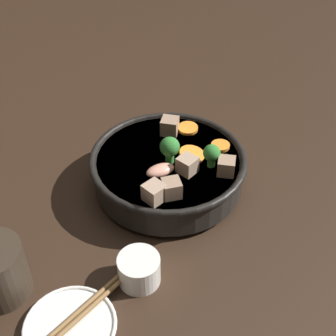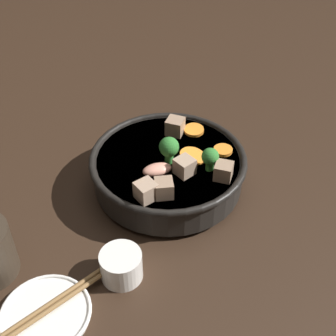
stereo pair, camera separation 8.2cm
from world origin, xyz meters
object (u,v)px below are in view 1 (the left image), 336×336
at_px(stirfry_bowl, 168,167).
at_px(side_saucer, 70,327).
at_px(tea_cup, 139,269).
at_px(chopsticks_pair, 69,323).

relative_size(stirfry_bowl, side_saucer, 2.15).
distance_m(tea_cup, chopsticks_pair, 0.12).
relative_size(stirfry_bowl, chopsticks_pair, 1.31).
xyz_separation_m(side_saucer, tea_cup, (-0.11, -0.05, 0.02)).
bearing_deg(tea_cup, side_saucer, 23.63).
bearing_deg(side_saucer, tea_cup, -156.37).
height_order(side_saucer, chopsticks_pair, chopsticks_pair).
bearing_deg(chopsticks_pair, stirfry_bowl, -133.86).
height_order(stirfry_bowl, side_saucer, stirfry_bowl).
distance_m(stirfry_bowl, tea_cup, 0.21).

